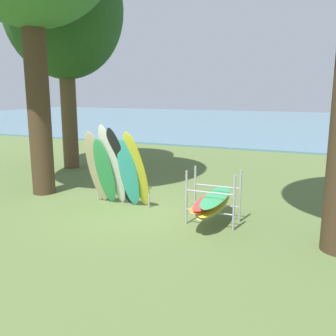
% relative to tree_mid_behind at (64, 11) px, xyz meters
% --- Properties ---
extents(ground_plane, '(80.00, 80.00, 0.00)m').
position_rel_tree_mid_behind_xyz_m(ground_plane, '(4.60, -4.08, -5.90)').
color(ground_plane, '#566B38').
extents(lake_water, '(80.00, 36.00, 0.10)m').
position_rel_tree_mid_behind_xyz_m(lake_water, '(4.60, 25.08, -5.85)').
color(lake_water, slate).
rests_on(lake_water, ground).
extents(tree_mid_behind, '(4.40, 4.40, 8.49)m').
position_rel_tree_mid_behind_xyz_m(tree_mid_behind, '(0.00, 0.00, 0.00)').
color(tree_mid_behind, brown).
rests_on(tree_mid_behind, ground).
extents(leaning_board_pile, '(1.81, 0.93, 2.21)m').
position_rel_tree_mid_behind_xyz_m(leaning_board_pile, '(4.38, -3.80, -4.89)').
color(leaning_board_pile, '#C6B289').
rests_on(leaning_board_pile, ground).
extents(board_storage_rack, '(1.15, 2.13, 1.25)m').
position_rel_tree_mid_behind_xyz_m(board_storage_rack, '(7.06, -4.00, -5.38)').
color(board_storage_rack, '#9EA0A5').
rests_on(board_storage_rack, ground).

